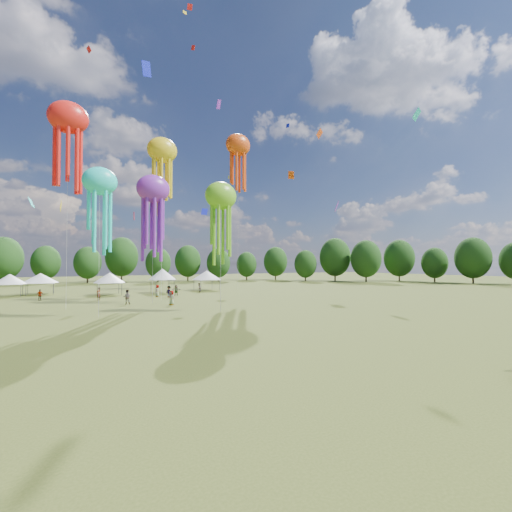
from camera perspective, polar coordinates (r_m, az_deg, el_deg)
ground at (r=16.50m, az=15.95°, el=-20.07°), size 300.00×300.00×0.00m
spectator_near at (r=48.06m, az=-20.77°, el=-6.44°), size 1.05×0.90×1.90m
spectators_far at (r=56.34m, az=-16.08°, el=-5.75°), size 25.84×17.33×1.93m
festival_tents at (r=66.24m, az=-22.18°, el=-3.22°), size 37.94×12.47×4.42m
show_kites at (r=54.43m, az=-12.40°, el=13.91°), size 36.03×30.97×32.29m
small_kites at (r=59.25m, az=-18.45°, el=23.98°), size 74.89×54.65×46.52m
treeline at (r=73.81m, az=-24.13°, el=-0.24°), size 201.57×95.24×13.43m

